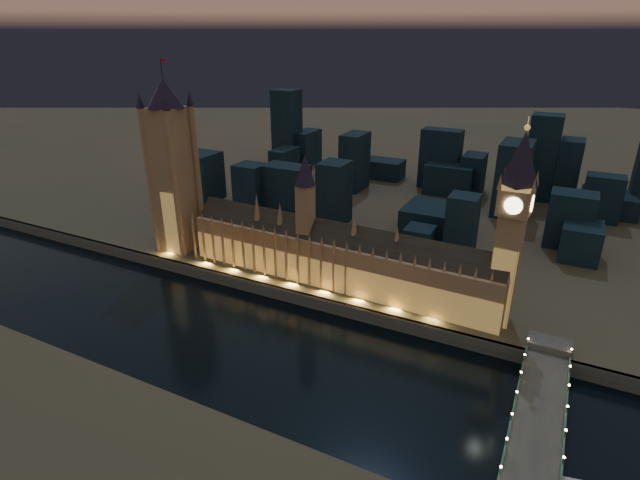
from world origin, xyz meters
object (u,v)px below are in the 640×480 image
at_px(victoria_tower, 172,160).
at_px(elizabeth_tower, 513,215).
at_px(palace_of_westminster, 333,255).
at_px(westminster_bridge, 538,417).

xyz_separation_m(victoria_tower, elizabeth_tower, (218.00, -0.00, -3.62)).
bearing_deg(palace_of_westminster, elizabeth_tower, 0.10).
bearing_deg(palace_of_westminster, westminster_bridge, -27.70).
distance_m(elizabeth_tower, westminster_bridge, 94.15).
relative_size(victoria_tower, elizabeth_tower, 1.19).
bearing_deg(elizabeth_tower, westminster_bridge, -67.67).
height_order(palace_of_westminster, victoria_tower, victoria_tower).
xyz_separation_m(palace_of_westminster, victoria_tower, (-120.69, 0.18, 45.45)).
bearing_deg(westminster_bridge, palace_of_westminster, 152.30).
distance_m(palace_of_westminster, westminster_bridge, 141.71).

